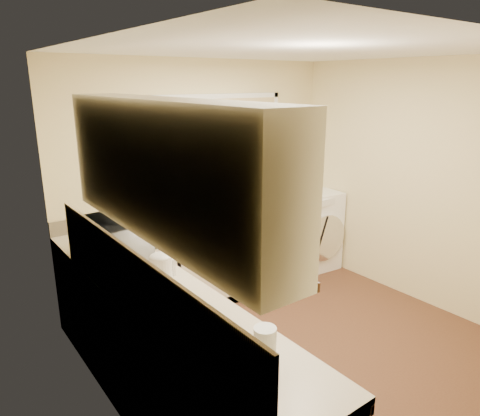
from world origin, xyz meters
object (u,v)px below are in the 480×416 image
dish_rack (277,200)px  plant_d (241,179)px  tripod (311,239)px  steel_jar (164,294)px  plant_b (199,186)px  microwave (117,239)px  soap_bottle_green (265,174)px  plant_c (224,183)px  laptop (184,215)px  soap_bottle_clear (272,176)px  washing_machine (305,229)px  glass_jug (265,343)px  cup_back (283,194)px  kettle (161,271)px  cup_left (230,345)px

dish_rack → plant_d: size_ratio=1.75×
tripod → steel_jar: (-2.34, -1.00, 0.44)m
plant_b → dish_rack: bearing=-15.9°
microwave → soap_bottle_green: bearing=-72.7°
dish_rack → plant_c: bearing=147.1°
laptop → plant_d: 0.91m
soap_bottle_clear → washing_machine: bearing=-28.8°
glass_jug → soap_bottle_clear: 3.19m
tripod → dish_rack: bearing=100.2°
plant_d → cup_back: (0.53, -0.12, -0.23)m
plant_c → cup_back: (0.76, -0.12, -0.21)m
plant_c → soap_bottle_green: 0.57m
laptop → plant_d: bearing=26.9°
washing_machine → laptop: (-1.67, 0.02, 0.48)m
kettle → microwave: (-0.06, 0.62, 0.06)m
steel_jar → plant_b: bearing=52.0°
plant_b → plant_d: 0.56m
kettle → soap_bottle_clear: (2.13, 1.34, 0.16)m
steel_jar → soap_bottle_green: 2.66m
kettle → laptop: bearing=54.2°
dish_rack → tripod: tripod is taller
soap_bottle_clear → plant_b: bearing=179.7°
tripod → soap_bottle_clear: (-0.11, 0.57, 0.64)m
washing_machine → plant_d: bearing=169.5°
laptop → cup_left: bearing=-100.6°
laptop → plant_c: bearing=31.7°
washing_machine → soap_bottle_clear: 0.80m
glass_jug → tripod: bearing=39.5°
glass_jug → microwave: microwave is taller
dish_rack → soap_bottle_clear: 0.35m
plant_b → plant_c: size_ratio=1.10×
glass_jug → cup_left: 0.18m
glass_jug → cup_back: (2.19, 2.29, -0.04)m
steel_jar → plant_c: bearing=45.6°
tripod → plant_c: bearing=117.8°
washing_machine → cup_back: 0.55m
tripod → glass_jug: glass_jug is taller
soap_bottle_green → cup_left: bearing=-133.1°
steel_jar → cup_left: 0.69m
washing_machine → laptop: size_ratio=2.70×
laptop → soap_bottle_green: soap_bottle_green is taller
washing_machine → soap_bottle_green: soap_bottle_green is taller
microwave → cup_left: 1.55m
cup_back → microwave: bearing=-164.8°
laptop → steel_jar: bearing=-110.6°
steel_jar → plant_c: 2.24m
steel_jar → microwave: (0.04, 0.85, 0.10)m
soap_bottle_green → soap_bottle_clear: bearing=0.1°
plant_c → soap_bottle_green: soap_bottle_green is taller
washing_machine → soap_bottle_green: bearing=161.8°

